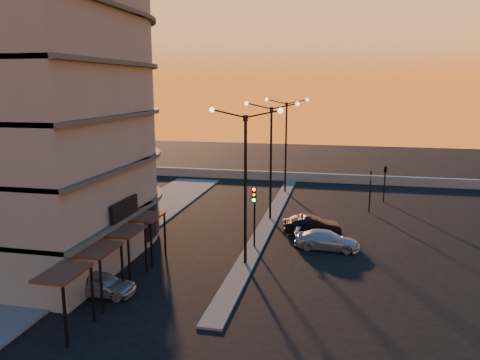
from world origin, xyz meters
name	(u,v)px	position (x,y,z in m)	size (l,w,h in m)	color
ground	(245,264)	(0.00, 0.00, 0.00)	(120.00, 120.00, 0.00)	black
sidewalk_west	(117,232)	(-10.50, 4.00, 0.06)	(5.00, 40.00, 0.12)	#4A4A48
median	(270,219)	(0.00, 10.00, 0.06)	(1.20, 36.00, 0.12)	#4A4A48
parapet	(309,177)	(2.00, 26.00, 0.50)	(44.00, 0.50, 1.00)	slate
building	(26,66)	(-14.00, 0.03, 11.91)	(14.35, 17.08, 25.00)	slate
streetlamp_near	(245,175)	(0.00, 0.00, 5.59)	(4.32, 0.32, 9.51)	black
streetlamp_mid	(271,151)	(0.00, 10.00, 5.59)	(4.32, 0.32, 9.51)	black
streetlamp_far	(286,138)	(0.00, 20.00, 5.59)	(4.32, 0.32, 9.51)	black
traffic_light_main	(254,207)	(0.00, 2.87, 2.89)	(0.28, 0.44, 4.25)	black
signal_east_a	(370,190)	(8.00, 14.00, 1.93)	(0.13, 0.16, 3.60)	black
signal_east_b	(385,170)	(9.50, 18.00, 3.10)	(0.42, 1.99, 3.60)	black
car_hatchback	(101,284)	(-6.50, -5.73, 0.62)	(1.46, 3.63, 1.24)	#A4A7AC
car_sedan	(312,225)	(3.56, 6.81, 0.69)	(1.46, 4.17, 1.38)	black
car_wagon	(327,240)	(4.76, 3.86, 0.62)	(1.74, 4.28, 1.24)	#AFB3B8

